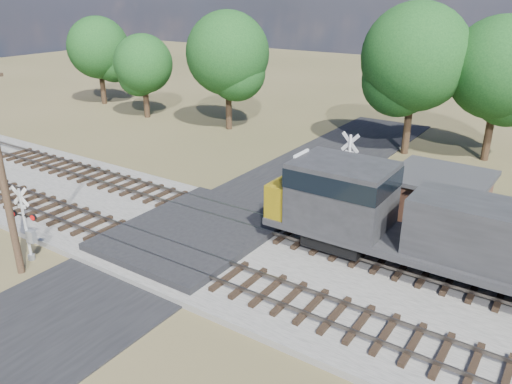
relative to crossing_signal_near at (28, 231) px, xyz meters
The scene contains 11 objects.
ground 7.60m from the crossing_signal_near, 48.09° to the left, with size 160.00×160.00×0.00m, color #464625.
ballast_bed 16.20m from the crossing_signal_near, 21.96° to the left, with size 140.00×10.00×0.30m, color gray.
road 7.59m from the crossing_signal_near, 48.09° to the left, with size 7.00×60.00×0.08m, color black.
crossing_panel 7.91m from the crossing_signal_near, 50.54° to the left, with size 7.00×9.00×0.62m, color #262628.
track_near 8.90m from the crossing_signal_near, 23.60° to the left, with size 140.00×2.60×0.33m.
track_far 11.81m from the crossing_signal_near, 46.53° to the left, with size 140.00×2.60×0.33m.
crossing_signal_near is the anchor object (origin of this frame).
crossing_signal_far 16.95m from the crossing_signal_near, 55.55° to the left, with size 1.82×0.43×4.54m.
utility_pole 3.68m from the crossing_signal_near, 59.21° to the right, with size 2.33×0.44×9.53m.
equipment_shed 20.19m from the crossing_signal_near, 42.50° to the left, with size 4.84×4.84×3.22m.
treeline 29.39m from the crossing_signal_near, 61.48° to the left, with size 81.82×11.72×11.55m.
Camera 1 is at (15.35, -16.78, 11.82)m, focal length 35.00 mm.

